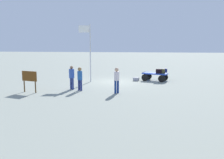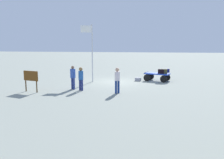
{
  "view_description": "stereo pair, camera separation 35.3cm",
  "coord_description": "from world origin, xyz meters",
  "views": [
    {
      "loc": [
        -2.07,
        19.7,
        3.3
      ],
      "look_at": [
        -0.37,
        6.0,
        1.14
      ],
      "focal_mm": 38.36,
      "sensor_mm": 36.0,
      "label": 1
    },
    {
      "loc": [
        -2.42,
        19.66,
        3.3
      ],
      "look_at": [
        -0.37,
        6.0,
        1.14
      ],
      "focal_mm": 38.36,
      "sensor_mm": 36.0,
      "label": 2
    }
  ],
  "objects": [
    {
      "name": "suitcase_grey",
      "position": [
        -1.62,
        -0.79,
        0.14
      ],
      "size": [
        0.54,
        0.43,
        0.28
      ],
      "color": "gray",
      "rests_on": "ground"
    },
    {
      "name": "suitcase_navy",
      "position": [
        -3.53,
        -0.71,
        0.87
      ],
      "size": [
        0.53,
        0.39,
        0.37
      ],
      "color": "black",
      "rests_on": "luggage_cart"
    },
    {
      "name": "worker_lead",
      "position": [
        2.1,
        3.94,
        0.94
      ],
      "size": [
        0.45,
        0.45,
        1.62
      ],
      "color": "navy",
      "rests_on": "ground"
    },
    {
      "name": "signboard",
      "position": [
        5.26,
        4.91,
        0.97
      ],
      "size": [
        1.16,
        0.4,
        1.42
      ],
      "color": "#4C3319",
      "rests_on": "ground"
    },
    {
      "name": "flagpole",
      "position": [
        2.29,
        0.17,
        2.88
      ],
      "size": [
        1.0,
        0.14,
        4.76
      ],
      "color": "silver",
      "rests_on": "ground"
    },
    {
      "name": "ground_plane",
      "position": [
        0.0,
        0.0,
        0.0
      ],
      "size": [
        120.0,
        120.0,
        0.0
      ],
      "primitive_type": "plane",
      "color": "gray"
    },
    {
      "name": "worker_supervisor",
      "position": [
        2.79,
        3.58,
        0.98
      ],
      "size": [
        0.51,
        0.51,
        1.66
      ],
      "color": "navy",
      "rests_on": "ground"
    },
    {
      "name": "luggage_cart",
      "position": [
        -3.21,
        -1.03,
        0.48
      ],
      "size": [
        2.3,
        1.72,
        0.69
      ],
      "color": "blue",
      "rests_on": "ground"
    },
    {
      "name": "suitcase_tan",
      "position": [
        -3.81,
        -0.76,
        0.88
      ],
      "size": [
        0.46,
        0.39,
        0.39
      ],
      "color": "#3B3A20",
      "rests_on": "luggage_cart"
    },
    {
      "name": "suitcase_olive",
      "position": [
        -3.99,
        -1.5,
        0.85
      ],
      "size": [
        0.62,
        0.41,
        0.32
      ],
      "color": "navy",
      "rests_on": "luggage_cart"
    },
    {
      "name": "worker_trailing",
      "position": [
        -0.48,
        4.47,
        0.99
      ],
      "size": [
        0.47,
        0.47,
        1.68
      ],
      "color": "navy",
      "rests_on": "ground"
    }
  ]
}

